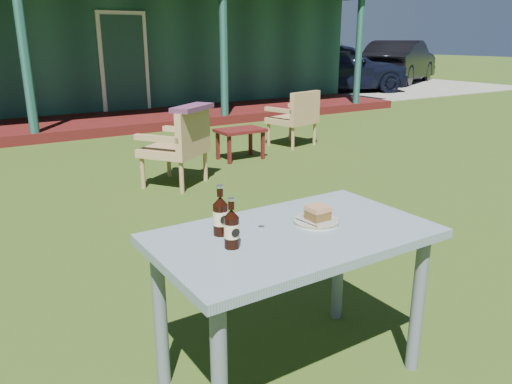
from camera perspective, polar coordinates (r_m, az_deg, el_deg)
ground at (r=3.73m, az=-10.98°, el=-7.10°), size 80.00×80.00×0.00m
gravel_strip at (r=16.61m, az=12.50°, el=11.60°), size 9.00×6.00×0.02m
car_near at (r=14.91m, az=8.97°, el=13.94°), size 4.54×2.88×1.44m
car_far at (r=18.60m, az=16.11°, el=14.10°), size 4.59×3.30×1.44m
cafe_table at (r=2.18m, az=4.30°, el=-7.02°), size 1.20×0.70×0.72m
plate at (r=2.25m, az=6.90°, el=-3.35°), size 0.20×0.20×0.01m
cake_slice at (r=2.25m, az=7.08°, el=-2.35°), size 0.09×0.09×0.06m
fork at (r=2.20m, az=5.77°, el=-3.56°), size 0.03×0.14×0.00m
cola_bottle_near at (r=2.08m, az=-4.08°, el=-2.67°), size 0.06×0.07×0.22m
cola_bottle_far at (r=1.95m, az=-2.80°, el=-4.14°), size 0.06×0.06×0.21m
bottle_cap at (r=2.18m, az=0.62°, el=-4.04°), size 0.03×0.03×0.01m
armchair_left at (r=5.31m, az=-8.67°, el=5.52°), size 0.81×0.80×0.81m
armchair_right at (r=7.29m, az=4.62°, el=8.73°), size 0.70×0.67×0.79m
floral_throw at (r=5.17m, az=-7.29°, el=9.52°), size 0.58×0.49×0.05m
side_table at (r=6.45m, az=-1.82°, el=6.72°), size 0.60×0.40×0.40m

